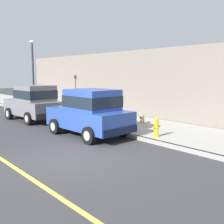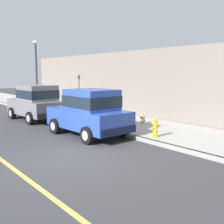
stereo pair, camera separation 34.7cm
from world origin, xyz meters
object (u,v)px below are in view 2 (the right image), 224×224
Objects in this scene: street_lamp at (36,67)px; fire_hydrant at (155,128)px; car_blue_hatchback at (89,112)px; car_grey_hatchback at (36,102)px; dog_tan at (143,118)px.

fire_hydrant is at bearing -89.44° from street_lamp.
fire_hydrant is 0.16× the size of street_lamp.
car_blue_hatchback and car_grey_hatchback have the same top height.
fire_hydrant reaches higher than dog_tan.
car_blue_hatchback is 2.71m from fire_hydrant.
fire_hydrant is 10.43m from street_lamp.
car_blue_hatchback is 8.24m from street_lamp.
street_lamp reaches higher than car_grey_hatchback.
car_grey_hatchback is at bearing -115.15° from street_lamp.
dog_tan is 0.92× the size of fire_hydrant.
dog_tan is at bearing 54.44° from fire_hydrant.
car_blue_hatchback reaches higher than fire_hydrant.
car_blue_hatchback is at bearing -99.62° from street_lamp.
car_grey_hatchback is at bearing 101.92° from fire_hydrant.
car_grey_hatchback is (-0.07, 4.90, 0.00)m from car_blue_hatchback.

